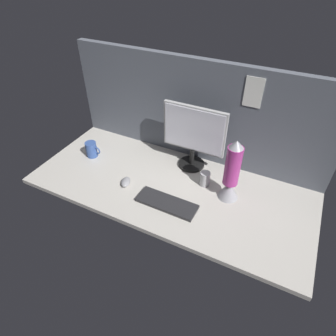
% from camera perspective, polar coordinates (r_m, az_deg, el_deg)
% --- Properties ---
extents(ground_plane, '(1.80, 0.80, 0.03)m').
position_cam_1_polar(ground_plane, '(1.90, 0.52, -3.50)').
color(ground_plane, beige).
extents(cubicle_wall_back, '(1.80, 0.06, 0.70)m').
position_cam_1_polar(cubicle_wall_back, '(1.97, 5.49, 11.04)').
color(cubicle_wall_back, '#565B66').
rests_on(cubicle_wall_back, ground_plane).
extents(monitor, '(0.42, 0.18, 0.45)m').
position_cam_1_polar(monitor, '(1.91, 5.05, 6.51)').
color(monitor, black).
rests_on(monitor, ground_plane).
extents(keyboard, '(0.37, 0.13, 0.02)m').
position_cam_1_polar(keyboard, '(1.75, -0.25, -6.90)').
color(keyboard, '#262628').
rests_on(keyboard, ground_plane).
extents(mouse, '(0.08, 0.11, 0.03)m').
position_cam_1_polar(mouse, '(1.90, -8.29, -2.71)').
color(mouse, '#99999E').
rests_on(mouse, ground_plane).
extents(mug_steel, '(0.06, 0.06, 0.10)m').
position_cam_1_polar(mug_steel, '(1.87, 7.25, -2.09)').
color(mug_steel, '#B2B2B7').
rests_on(mug_steel, ground_plane).
extents(mug_ceramic_blue, '(0.12, 0.08, 0.11)m').
position_cam_1_polar(mug_ceramic_blue, '(2.17, -14.74, 3.55)').
color(mug_ceramic_blue, '#38569E').
rests_on(mug_ceramic_blue, ground_plane).
extents(lava_lamp, '(0.13, 0.13, 0.41)m').
position_cam_1_polar(lava_lamp, '(1.73, 12.29, -1.36)').
color(lava_lamp, '#A5A5AD').
rests_on(lava_lamp, ground_plane).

